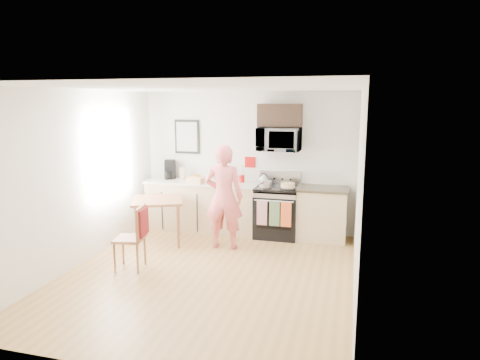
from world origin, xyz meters
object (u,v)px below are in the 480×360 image
(range, at_px, (277,213))
(dining_table, at_px, (158,204))
(person, at_px, (224,197))
(chair, at_px, (138,229))
(microwave, at_px, (279,139))
(cake, at_px, (288,186))

(range, bearing_deg, dining_table, -155.21)
(person, xyz_separation_m, chair, (-0.92, -1.22, -0.26))
(range, bearing_deg, microwave, 90.06)
(person, height_order, chair, person)
(microwave, height_order, chair, microwave)
(person, bearing_deg, microwave, -134.25)
(range, relative_size, chair, 1.23)
(microwave, height_order, person, microwave)
(person, bearing_deg, range, -137.61)
(range, relative_size, cake, 3.88)
(person, distance_m, cake, 1.19)
(range, relative_size, person, 0.67)
(person, relative_size, chair, 1.85)
(microwave, relative_size, cake, 2.54)
(microwave, xyz_separation_m, cake, (0.21, -0.23, -0.79))
(range, xyz_separation_m, cake, (0.21, -0.13, 0.54))
(microwave, relative_size, person, 0.44)
(range, xyz_separation_m, microwave, (-0.00, 0.10, 1.32))
(microwave, height_order, dining_table, microwave)
(chair, bearing_deg, person, 43.43)
(microwave, bearing_deg, cake, -48.08)
(dining_table, bearing_deg, person, 2.79)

